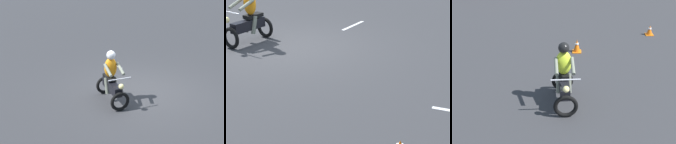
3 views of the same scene
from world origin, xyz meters
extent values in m
torus|color=black|center=(-7.41, 5.14, 0.30)|extent=(0.61, 0.15, 0.60)
torus|color=black|center=(-7.52, 6.43, 0.30)|extent=(0.61, 0.15, 0.60)
cube|color=black|center=(-7.46, 5.79, 0.52)|extent=(0.33, 1.12, 0.28)
cube|color=black|center=(-7.48, 6.01, 0.74)|extent=(0.31, 0.58, 0.10)
cylinder|color=silver|center=(-7.41, 5.19, 1.00)|extent=(0.70, 0.09, 0.04)
sphere|color=#F2E08C|center=(-7.40, 5.06, 0.82)|extent=(0.17, 0.17, 0.16)
ellipsoid|color=#D8F233|center=(-7.47, 5.91, 1.10)|extent=(0.42, 0.31, 0.64)
cylinder|color=slate|center=(-7.65, 5.59, 1.15)|extent=(0.14, 0.55, 0.27)
cylinder|color=slate|center=(-7.25, 5.62, 1.15)|extent=(0.14, 0.55, 0.27)
cylinder|color=slate|center=(-7.61, 5.87, 0.52)|extent=(0.14, 0.25, 0.51)
cylinder|color=slate|center=(-7.33, 5.90, 0.52)|extent=(0.14, 0.25, 0.51)
sphere|color=black|center=(-7.47, 5.87, 1.52)|extent=(0.30, 0.30, 0.28)
cube|color=orange|center=(-4.05, 11.04, 0.01)|extent=(0.32, 0.32, 0.03)
cone|color=orange|center=(-4.05, 11.04, 0.22)|extent=(0.24, 0.24, 0.38)
cylinder|color=white|center=(-4.05, 11.04, 0.28)|extent=(0.13, 0.13, 0.05)
cube|color=orange|center=(-7.06, 9.20, 0.01)|extent=(0.32, 0.32, 0.03)
cone|color=orange|center=(-7.06, 9.20, 0.25)|extent=(0.24, 0.24, 0.44)
cylinder|color=white|center=(-7.06, 9.20, 0.31)|extent=(0.13, 0.13, 0.05)
camera|label=1|loc=(5.51, 7.94, 4.48)|focal=50.00mm
camera|label=2|loc=(-6.55, 9.39, 3.78)|focal=70.00mm
camera|label=3|loc=(-7.33, -1.17, 4.40)|focal=50.00mm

